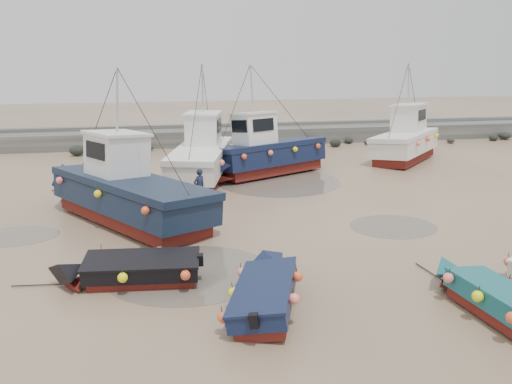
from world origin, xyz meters
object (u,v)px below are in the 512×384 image
(dinghy_2, at_px, (489,292))
(cabin_boat_0, at_px, (121,190))
(dinghy_1, at_px, (270,287))
(person, at_px, (200,205))
(cabin_boat_3, at_px, (409,139))
(dinghy_4, at_px, (130,266))
(cabin_boat_1, at_px, (203,155))
(cabin_boat_2, at_px, (262,153))

(dinghy_2, height_order, cabin_boat_0, cabin_boat_0)
(dinghy_1, distance_m, person, 10.13)
(dinghy_1, height_order, person, dinghy_1)
(dinghy_1, xyz_separation_m, cabin_boat_3, (13.13, 17.84, 0.82))
(cabin_boat_3, xyz_separation_m, person, (-14.32, -7.80, -1.38))
(dinghy_4, bearing_deg, cabin_boat_1, -8.49)
(dinghy_2, bearing_deg, cabin_boat_2, 93.08)
(cabin_boat_0, relative_size, cabin_boat_3, 1.33)
(dinghy_1, bearing_deg, cabin_boat_0, 137.15)
(dinghy_1, relative_size, cabin_boat_0, 0.56)
(dinghy_4, bearing_deg, cabin_boat_0, 11.57)
(cabin_boat_0, height_order, cabin_boat_1, same)
(cabin_boat_0, height_order, cabin_boat_3, same)
(cabin_boat_0, bearing_deg, dinghy_4, -120.27)
(dinghy_4, bearing_deg, dinghy_2, -104.65)
(cabin_boat_3, bearing_deg, cabin_boat_2, -119.98)
(dinghy_2, bearing_deg, person, 114.12)
(dinghy_1, height_order, dinghy_2, same)
(cabin_boat_1, xyz_separation_m, cabin_boat_2, (3.35, -0.11, 0.03))
(dinghy_4, height_order, cabin_boat_3, cabin_boat_3)
(dinghy_4, relative_size, cabin_boat_3, 0.77)
(cabin_boat_2, bearing_deg, cabin_boat_3, -101.61)
(cabin_boat_1, bearing_deg, person, -82.31)
(dinghy_4, xyz_separation_m, person, (2.68, 7.90, -0.55))
(cabin_boat_3, distance_m, person, 16.37)
(cabin_boat_2, height_order, person, cabin_boat_2)
(cabin_boat_1, bearing_deg, dinghy_2, -55.06)
(dinghy_1, relative_size, dinghy_4, 0.97)
(dinghy_1, xyz_separation_m, cabin_boat_2, (2.75, 15.21, 0.79))
(cabin_boat_0, bearing_deg, dinghy_1, -98.23)
(cabin_boat_1, bearing_deg, cabin_boat_2, 12.17)
(dinghy_1, xyz_separation_m, cabin_boat_0, (-4.55, 8.49, 0.75))
(dinghy_1, xyz_separation_m, cabin_boat_1, (-0.60, 15.32, 0.77))
(dinghy_4, relative_size, cabin_boat_1, 0.54)
(cabin_boat_2, bearing_deg, cabin_boat_1, 62.22)
(dinghy_1, xyz_separation_m, dinghy_4, (-3.87, 2.14, -0.00))
(cabin_boat_1, distance_m, cabin_boat_3, 13.96)
(dinghy_4, distance_m, cabin_boat_2, 14.66)
(dinghy_4, height_order, cabin_boat_1, cabin_boat_1)
(person, bearing_deg, cabin_boat_2, -163.61)
(dinghy_2, height_order, cabin_boat_1, cabin_boat_1)
(dinghy_2, xyz_separation_m, cabin_boat_0, (-10.31, 9.86, 0.74))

